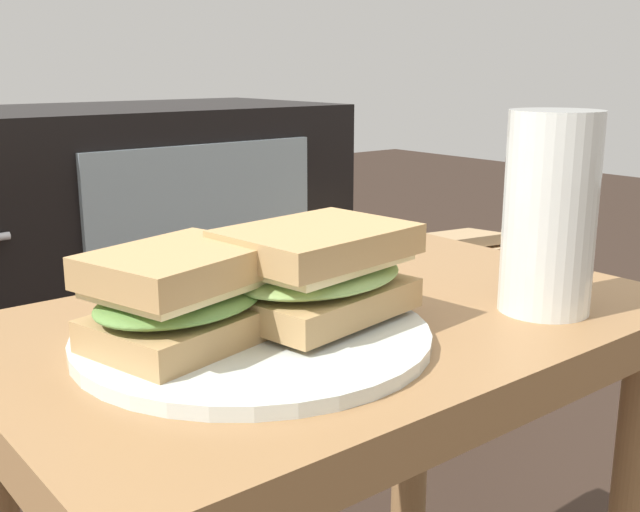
{
  "coord_description": "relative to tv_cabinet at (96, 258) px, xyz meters",
  "views": [
    {
      "loc": [
        -0.38,
        -0.46,
        0.66
      ],
      "look_at": [
        -0.02,
        0.0,
        0.51
      ],
      "focal_mm": 42.87,
      "sensor_mm": 36.0,
      "label": 1
    }
  ],
  "objects": [
    {
      "name": "side_table",
      "position": [
        -0.18,
        -0.95,
        0.08
      ],
      "size": [
        0.56,
        0.36,
        0.46
      ],
      "color": "olive",
      "rests_on": "ground"
    },
    {
      "name": "plate",
      "position": [
        -0.28,
        -0.96,
        0.17
      ],
      "size": [
        0.26,
        0.26,
        0.01
      ],
      "primitive_type": "cylinder",
      "color": "silver",
      "rests_on": "side_table"
    },
    {
      "name": "sandwich_front",
      "position": [
        -0.33,
        -0.96,
        0.21
      ],
      "size": [
        0.14,
        0.12,
        0.07
      ],
      "color": "tan",
      "rests_on": "plate"
    },
    {
      "name": "coaster",
      "position": [
        -0.13,
        -0.83,
        0.17
      ],
      "size": [
        0.08,
        0.08,
        0.01
      ],
      "primitive_type": "cylinder",
      "color": "#996B47",
      "rests_on": "side_table"
    },
    {
      "name": "tv_cabinet",
      "position": [
        0.0,
        0.0,
        0.0
      ],
      "size": [
        0.96,
        0.46,
        0.58
      ],
      "color": "black",
      "rests_on": "ground"
    },
    {
      "name": "beer_glass",
      "position": [
        -0.05,
        -1.05,
        0.25
      ],
      "size": [
        0.07,
        0.07,
        0.16
      ],
      "color": "silver",
      "rests_on": "side_table"
    },
    {
      "name": "paper_bag",
      "position": [
        0.54,
        -0.42,
        -0.13
      ],
      "size": [
        0.26,
        0.18,
        0.34
      ],
      "color": "tan",
      "rests_on": "ground"
    },
    {
      "name": "sandwich_back",
      "position": [
        -0.22,
        -0.97,
        0.22
      ],
      "size": [
        0.16,
        0.13,
        0.07
      ],
      "color": "tan",
      "rests_on": "plate"
    }
  ]
}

